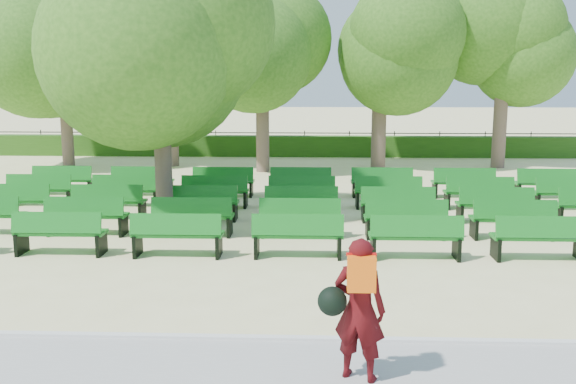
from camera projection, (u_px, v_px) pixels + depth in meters
The scene contains 9 objects.
ground at pixel (252, 231), 14.71m from camera, with size 120.00×120.00×0.00m, color beige.
paving at pixel (192, 380), 7.42m from camera, with size 30.00×2.20×0.06m, color #A4A39F.
curb at pixel (208, 339), 8.55m from camera, with size 30.00×0.12×0.10m, color silver.
hedge at pixel (282, 146), 28.39m from camera, with size 26.00×0.70×0.90m, color #295515.
fence at pixel (282, 155), 28.86m from camera, with size 26.00×0.10×1.02m, color black, non-canonical shape.
tree_line at pixel (277, 169), 24.54m from camera, with size 21.80×6.80×7.04m, color #3C701E, non-canonical shape.
bench_array at pixel (300, 217), 15.76m from camera, with size 1.81×0.67×1.12m.
tree_among at pixel (159, 53), 14.61m from camera, with size 4.16×4.16×5.91m.
person at pixel (357, 307), 7.26m from camera, with size 0.84×0.60×1.67m.
Camera 1 is at (1.39, -14.27, 3.50)m, focal length 40.00 mm.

